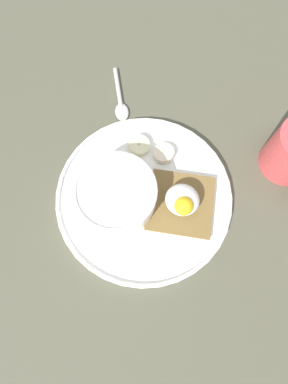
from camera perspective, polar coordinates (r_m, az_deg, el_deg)
ground_plane at (r=49.80cm, az=0.00°, el=-1.42°), size 120.00×120.00×2.00cm
plate at (r=48.08cm, az=0.00°, el=-0.81°), size 28.31×28.31×1.60cm
oatmeal_bowl at (r=44.95cm, az=-5.21°, el=-0.60°), size 12.14×12.14×5.84cm
toast_slice at (r=47.20cm, az=6.98°, el=-2.22°), size 12.36×12.36×1.12cm
poached_egg at (r=44.92cm, az=7.40°, el=-1.61°), size 5.20×4.98×4.10cm
banana_slice_front at (r=49.94cm, az=3.96°, el=7.27°), size 4.70×4.65×1.50cm
banana_slice_left at (r=50.27cm, az=-0.97°, el=8.81°), size 4.41×4.26×2.05cm
spoon at (r=56.66cm, az=-4.56°, el=16.91°), size 7.52×10.21×0.80cm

